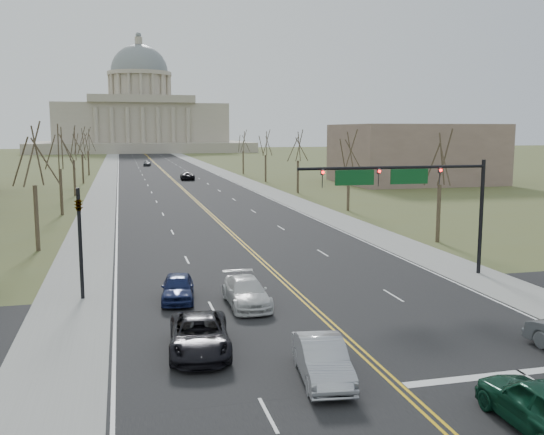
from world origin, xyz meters
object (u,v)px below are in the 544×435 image
car_nb_inner_lead (543,405)px  car_sb_outer_second (178,287)px  car_sb_inner_second (246,292)px  car_far_sb (147,163)px  car_sb_outer_lead (199,335)px  signal_mast (408,185)px  signal_left (80,231)px  car_sb_inner_lead (322,360)px  car_far_nb (187,176)px

car_nb_inner_lead → car_sb_outer_second: 19.30m
car_sb_inner_second → car_far_sb: (0.56, 127.17, 0.02)m
car_sb_outer_lead → car_sb_inner_second: bearing=67.9°
car_nb_inner_lead → car_far_sb: bearing=-87.0°
signal_mast → car_sb_outer_second: (-14.00, -1.59, -5.04)m
signal_mast → signal_left: (-18.95, 0.00, -2.05)m
signal_left → car_nb_inner_lead: signal_left is taller
car_sb_inner_second → car_sb_inner_lead: bearing=-85.9°
car_sb_inner_lead → car_far_sb: size_ratio=1.07×
signal_left → car_sb_outer_lead: (5.10, -9.46, -2.98)m
car_sb_outer_lead → car_sb_inner_second: (3.19, 6.08, -0.02)m
car_sb_inner_lead → car_sb_outer_lead: size_ratio=0.88×
car_sb_inner_lead → car_sb_inner_second: 9.94m
car_sb_inner_lead → car_sb_outer_second: (-4.12, 11.69, -0.04)m
car_sb_inner_lead → car_far_nb: bearing=94.2°
signal_left → car_nb_inner_lead: bearing=-52.5°
car_sb_outer_second → signal_mast: bearing=13.1°
signal_left → signal_mast: bearing=-0.0°
signal_left → car_sb_inner_lead: bearing=-55.7°
signal_left → car_sb_inner_lead: 16.35m
car_sb_outer_second → car_far_nb: bearing=90.1°
car_sb_inner_lead → car_sb_outer_lead: (-3.97, 3.83, -0.03)m
signal_left → car_far_sb: signal_left is taller
signal_left → car_sb_outer_second: size_ratio=1.44×
signal_mast → car_sb_outer_second: bearing=-173.5°
car_nb_inner_lead → car_sb_outer_second: bearing=-60.5°
signal_mast → car_sb_outer_lead: size_ratio=2.33×
signal_mast → car_sb_outer_lead: bearing=-145.7°
car_sb_outer_second → car_far_nb: car_far_nb is taller
car_sb_outer_second → car_far_nb: (9.07, 79.49, 0.00)m
car_sb_outer_lead → car_sb_inner_lead: bearing=-38.4°
signal_left → car_nb_inner_lead: (14.23, -18.52, -2.87)m
car_nb_inner_lead → car_sb_inner_lead: 7.35m
signal_left → car_sb_outer_second: bearing=-17.9°
signal_left → car_far_nb: signal_left is taller
car_sb_inner_lead → car_sb_inner_second: (-0.77, 9.91, -0.04)m
signal_left → car_far_sb: size_ratio=1.41×
car_sb_outer_lead → signal_mast: bearing=39.9°
signal_mast → signal_left: signal_mast is taller
car_sb_inner_second → car_sb_outer_lead: bearing=-118.0°
signal_left → car_sb_inner_second: bearing=-22.2°
car_sb_inner_lead → car_far_nb: (4.96, 91.18, -0.04)m
car_sb_inner_second → car_far_sb: 127.17m
signal_mast → car_far_sb: 124.30m
car_sb_outer_lead → car_far_sb: 133.30m
car_sb_inner_lead → car_sb_outer_second: 12.39m
car_sb_outer_second → car_nb_inner_lead: bearing=-54.6°
signal_mast → car_far_nb: bearing=93.6°
car_nb_inner_lead → car_far_sb: size_ratio=1.15×
signal_left → car_sb_inner_second: 9.44m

